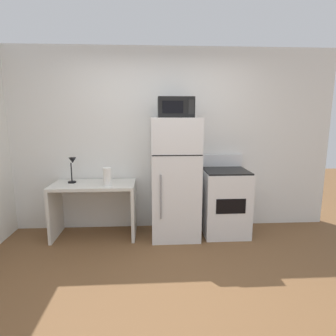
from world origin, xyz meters
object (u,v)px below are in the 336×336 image
Objects in this scene: refrigerator at (175,178)px; oven_range at (225,201)px; desk_lamp at (72,166)px; paper_towel_roll at (107,177)px; desk at (94,200)px; microwave at (176,107)px.

refrigerator is 1.49× the size of oven_range.
desk_lamp is 1.47× the size of paper_towel_roll.
oven_range reaches higher than desk.
paper_towel_roll is at bearing -19.65° from desk_lamp.
desk is at bearing 178.10° from refrigerator.
desk_lamp is 1.41m from refrigerator.
paper_towel_roll is (0.21, -0.12, 0.35)m from desk.
refrigerator is at bearing 90.31° from microwave.
desk is 1.82m from oven_range.
paper_towel_roll is at bearing -175.79° from microwave.
desk is 0.55m from desk_lamp.
desk_lamp is 0.32× the size of oven_range.
desk_lamp reaches higher than desk.
desk is 1.67m from microwave.
desk is 4.65× the size of paper_towel_roll.
microwave is (0.90, 0.07, 0.89)m from paper_towel_roll.
paper_towel_roll is 1.66m from oven_range.
oven_range reaches higher than paper_towel_roll.
desk_lamp is 2.17m from oven_range.
microwave is at bearing -4.47° from desk_lamp.
refrigerator is 0.95m from microwave.
desk is at bearing -10.26° from desk_lamp.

